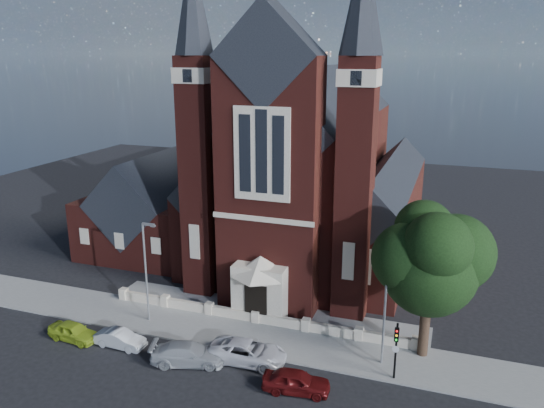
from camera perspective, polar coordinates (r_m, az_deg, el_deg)
The scene contains 15 objects.
ground at distance 49.36m, azimuth 1.87°, elevation -8.21°, with size 120.00×120.00×0.00m, color black.
pavement_strip at distance 40.54m, azimuth -2.76°, elevation -13.92°, with size 60.00×5.00×0.12m, color slate.
forecourt_paving at distance 43.81m, azimuth -0.76°, elevation -11.49°, with size 26.00×3.00×0.14m, color slate.
forecourt_wall at distance 42.16m, azimuth -1.72°, elevation -12.66°, with size 24.00×0.40×0.90m, color #B9AD93.
church at distance 54.04m, azimuth 4.49°, elevation 3.04°, with size 20.01×34.90×29.20m.
parish_hall at distance 56.96m, azimuth -12.68°, elevation -0.97°, with size 12.00×12.20×10.24m.
street_tree at distance 36.21m, azimuth 16.77°, elevation -6.17°, with size 6.40×6.60×10.70m.
street_lamp_left at distance 41.50m, azimuth -13.35°, elevation -6.56°, with size 1.16×0.22×8.09m.
street_lamp_right at distance 35.74m, azimuth 12.24°, elevation -10.27°, with size 1.16×0.22×8.09m.
traffic_signal at distance 35.22m, azimuth 13.21°, elevation -14.47°, with size 0.28×0.42×4.00m.
car_lime_van at distance 42.15m, azimuth -20.56°, elevation -12.73°, with size 1.58×3.94×1.34m, color #99B724.
car_silver_a at distance 40.29m, azimuth -16.01°, elevation -13.77°, with size 1.31×3.75×1.24m, color #BABEC2.
car_silver_b at distance 37.36m, azimuth -9.01°, elevation -15.63°, with size 2.04×5.02×1.46m, color #9C9FA3.
car_white_suv at distance 37.15m, azimuth -2.62°, elevation -15.60°, with size 2.47×5.35×1.49m, color white.
car_dark_red at distance 34.38m, azimuth 2.62°, elevation -18.52°, with size 1.69×4.19×1.43m, color #530E0E.
Camera 1 is at (13.46, -28.02, 20.11)m, focal length 35.00 mm.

